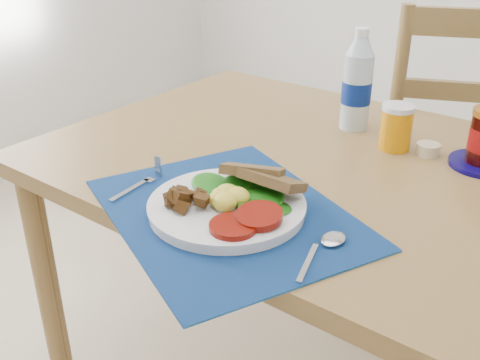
# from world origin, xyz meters

# --- Properties ---
(table) EXTENTS (1.40, 0.90, 0.75)m
(table) POSITION_xyz_m (0.00, 0.20, 0.67)
(table) COLOR brown
(table) RESTS_ON ground
(chair_far) EXTENTS (0.60, 0.58, 1.23)m
(chair_far) POSITION_xyz_m (0.01, 0.92, 0.61)
(chair_far) COLOR #51371D
(chair_far) RESTS_ON ground
(placemat) EXTENTS (0.62, 0.56, 0.00)m
(placemat) POSITION_xyz_m (-0.09, -0.12, 0.75)
(placemat) COLOR black
(placemat) RESTS_ON table
(breakfast_plate) EXTENTS (0.29, 0.29, 0.07)m
(breakfast_plate) POSITION_xyz_m (-0.10, -0.13, 0.77)
(breakfast_plate) COLOR silver
(breakfast_plate) RESTS_ON placemat
(fork) EXTENTS (0.02, 0.16, 0.00)m
(fork) POSITION_xyz_m (-0.30, -0.14, 0.76)
(fork) COLOR #B2B5BA
(fork) RESTS_ON placemat
(spoon) EXTENTS (0.04, 0.16, 0.00)m
(spoon) POSITION_xyz_m (0.11, -0.12, 0.76)
(spoon) COLOR #B2B5BA
(spoon) RESTS_ON placemat
(water_bottle) EXTENTS (0.07, 0.07, 0.25)m
(water_bottle) POSITION_xyz_m (-0.11, 0.42, 0.86)
(water_bottle) COLOR #ADBFCC
(water_bottle) RESTS_ON table
(juice_glass) EXTENTS (0.07, 0.07, 0.10)m
(juice_glass) POSITION_xyz_m (0.03, 0.35, 0.80)
(juice_glass) COLOR #CE7C05
(juice_glass) RESTS_ON table
(ramekin) EXTENTS (0.05, 0.05, 0.03)m
(ramekin) POSITION_xyz_m (0.10, 0.37, 0.76)
(ramekin) COLOR beige
(ramekin) RESTS_ON table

